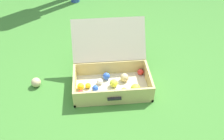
% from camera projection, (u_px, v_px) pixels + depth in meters
% --- Properties ---
extents(ground_plane, '(16.00, 16.00, 0.00)m').
position_uv_depth(ground_plane, '(107.00, 93.00, 2.07)').
color(ground_plane, '#3D7A2D').
extents(open_suitcase, '(0.64, 0.62, 0.47)m').
position_uv_depth(open_suitcase, '(111.00, 74.00, 2.09)').
color(open_suitcase, beige).
rests_on(open_suitcase, ground).
extents(stray_ball_on_grass, '(0.08, 0.08, 0.08)m').
position_uv_depth(stray_ball_on_grass, '(36.00, 82.00, 2.11)').
color(stray_ball_on_grass, '#D1B784').
rests_on(stray_ball_on_grass, ground).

